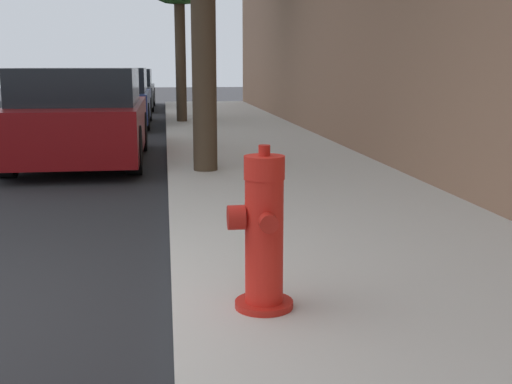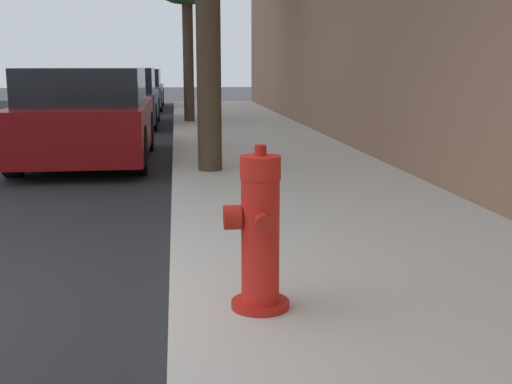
{
  "view_description": "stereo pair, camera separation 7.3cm",
  "coord_description": "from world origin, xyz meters",
  "px_view_note": "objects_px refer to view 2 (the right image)",
  "views": [
    {
      "loc": [
        1.67,
        -3.32,
        1.39
      ],
      "look_at": [
        2.29,
        1.06,
        0.52
      ],
      "focal_mm": 45.0,
      "sensor_mm": 36.0,
      "label": 1
    },
    {
      "loc": [
        1.74,
        -3.33,
        1.39
      ],
      "look_at": [
        2.29,
        1.06,
        0.52
      ],
      "focal_mm": 45.0,
      "sensor_mm": 36.0,
      "label": 2
    }
  ],
  "objects_px": {
    "parked_car_near": "(88,117)",
    "parked_car_mid": "(120,98)",
    "parked_car_far": "(136,90)",
    "fire_hydrant": "(259,234)"
  },
  "relations": [
    {
      "from": "parked_car_near",
      "to": "parked_car_far",
      "type": "relative_size",
      "value": 0.84
    },
    {
      "from": "parked_car_mid",
      "to": "parked_car_far",
      "type": "relative_size",
      "value": 0.85
    },
    {
      "from": "parked_car_mid",
      "to": "parked_car_far",
      "type": "height_order",
      "value": "parked_car_mid"
    },
    {
      "from": "parked_car_mid",
      "to": "parked_car_near",
      "type": "bearing_deg",
      "value": -89.77
    },
    {
      "from": "fire_hydrant",
      "to": "parked_car_far",
      "type": "height_order",
      "value": "parked_car_far"
    },
    {
      "from": "fire_hydrant",
      "to": "parked_car_far",
      "type": "xyz_separation_m",
      "value": [
        -1.69,
        18.28,
        0.1
      ]
    },
    {
      "from": "fire_hydrant",
      "to": "parked_car_mid",
      "type": "bearing_deg",
      "value": 97.99
    },
    {
      "from": "fire_hydrant",
      "to": "parked_car_mid",
      "type": "height_order",
      "value": "parked_car_mid"
    },
    {
      "from": "parked_car_near",
      "to": "parked_car_mid",
      "type": "xyz_separation_m",
      "value": [
        -0.02,
        5.83,
        -0.02
      ]
    },
    {
      "from": "fire_hydrant",
      "to": "parked_car_near",
      "type": "bearing_deg",
      "value": 104.87
    }
  ]
}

